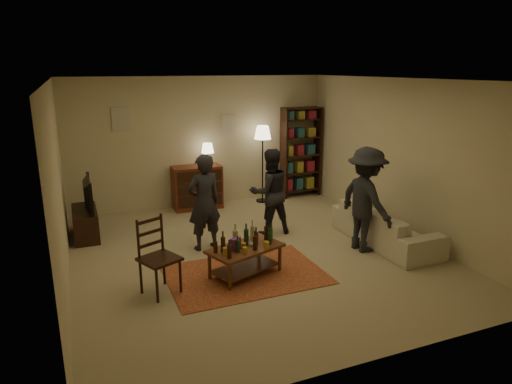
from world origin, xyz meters
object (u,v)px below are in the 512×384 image
dresser (197,186)px  sofa (385,226)px  tv_stand (85,216)px  person_right (270,192)px  dining_chair (156,253)px  coffee_table (245,249)px  bookshelf (301,151)px  person_left (204,202)px  person_by_sofa (366,200)px  floor_lamp (263,138)px

dresser → sofa: bearing=-52.5°
tv_stand → person_right: 3.23m
dresser → dining_chair: bearing=-113.3°
person_right → sofa: bearing=144.0°
coffee_table → bookshelf: (2.66, 3.45, 0.64)m
coffee_table → person_left: bearing=102.0°
coffee_table → person_right: bearing=54.8°
dining_chair → tv_stand: 2.62m
person_by_sofa → person_right: bearing=36.3°
tv_stand → person_by_sofa: (4.14, -2.30, 0.46)m
tv_stand → person_left: (1.78, -1.29, 0.40)m
sofa → person_left: 3.05m
floor_lamp → person_right: (-0.66, -1.88, -0.65)m
bookshelf → person_right: 2.62m
tv_stand → person_by_sofa: person_by_sofa is taller
floor_lamp → coffee_table: bearing=-116.7°
sofa → person_right: bearing=54.1°
person_right → tv_stand: bearing=-18.8°
floor_lamp → dining_chair: bearing=-131.1°
dining_chair → bookshelf: (3.90, 3.47, 0.49)m
dresser → person_right: person_right is taller
coffee_table → floor_lamp: bearing=63.3°
sofa → person_right: person_right is taller
dresser → person_right: bearing=-68.0°
tv_stand → person_left: bearing=-35.9°
person_right → dining_chair: bearing=32.9°
dresser → floor_lamp: (1.45, -0.06, 0.94)m
person_by_sofa → dining_chair: bearing=88.4°
coffee_table → sofa: size_ratio=0.57×
dining_chair → person_by_sofa: person_by_sofa is taller
floor_lamp → dresser: bearing=177.5°
dining_chair → person_right: bearing=8.7°
dresser → person_by_sofa: size_ratio=0.81×
floor_lamp → person_right: size_ratio=1.09×
bookshelf → person_by_sofa: bearing=-99.4°
coffee_table → sofa: 2.63m
coffee_table → dining_chair: size_ratio=1.14×
bookshelf → sofa: 3.26m
dining_chair → floor_lamp: 4.52m
dining_chair → person_right: 2.69m
tv_stand → sofa: bearing=-25.3°
tv_stand → dresser: (2.25, 0.91, 0.09)m
sofa → person_by_sofa: bearing=101.8°
dining_chair → person_right: person_right is taller
bookshelf → person_right: size_ratio=1.32×
person_right → person_left: bearing=11.3°
floor_lamp → person_by_sofa: bearing=-82.0°
dining_chair → floor_lamp: floor_lamp is taller
dresser → sofa: size_ratio=0.65×
dining_chair → person_by_sofa: bearing=-21.0°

